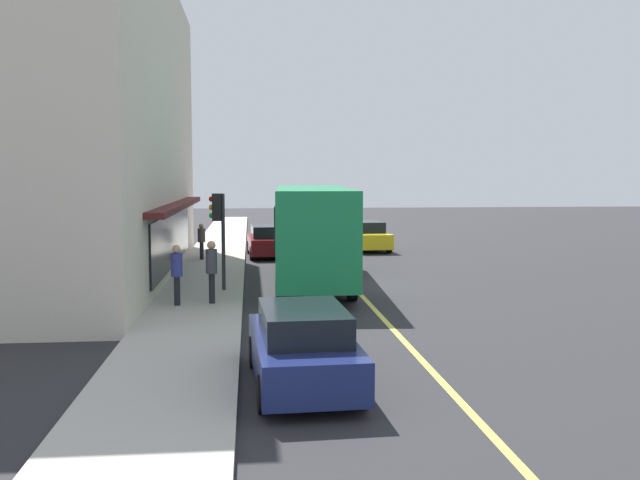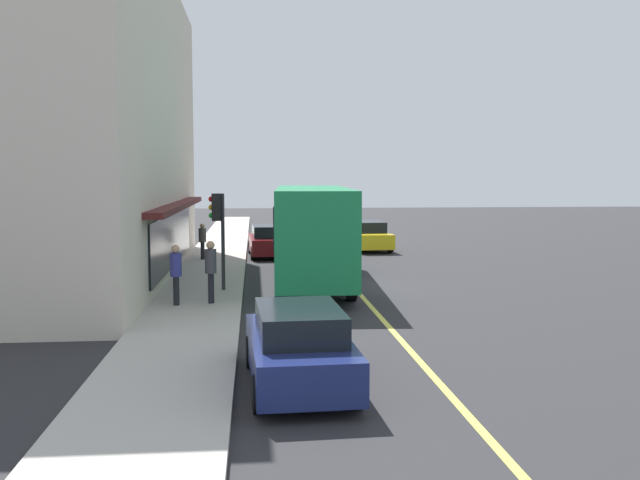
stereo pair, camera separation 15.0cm
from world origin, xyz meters
The scene contains 12 objects.
ground centered at (0.00, 0.00, 0.00)m, with size 120.00×120.00×0.00m, color #28282B.
sidewalk centered at (0.00, 5.26, 0.07)m, with size 80.00×2.75×0.15m, color #B2ADA3.
lane_centre_stripe centered at (0.00, 0.00, 0.00)m, with size 36.00×0.16×0.01m, color #D8D14C.
storefront_building centered at (2.85, 11.89, 5.83)m, with size 20.95×11.14×11.66m.
bus centered at (0.84, 1.39, 1.99)m, with size 11.24×3.07×3.50m.
traffic_light centered at (-1.18, 4.68, 2.53)m, with size 0.30×0.52×3.20m.
car_maroon centered at (9.63, 2.79, 0.74)m, with size 4.38×2.01×1.52m.
car_navy centered at (-11.69, 2.68, 0.74)m, with size 4.38×2.02×1.52m.
car_yellow centered at (12.06, -2.51, 0.74)m, with size 4.39×2.05×1.52m.
pedestrian_near_storefront centered at (7.43, 5.82, 1.12)m, with size 0.34×0.34×1.63m.
pedestrian_mid_block centered at (-3.65, 4.78, 1.28)m, with size 0.34×0.34×1.87m.
pedestrian_at_corner centered at (-3.88, 5.78, 1.22)m, with size 0.34×0.34×1.78m.
Camera 2 is at (-24.62, 3.49, 3.96)m, focal length 39.62 mm.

